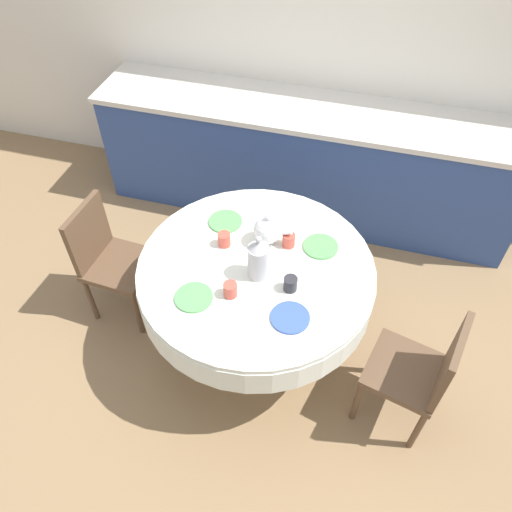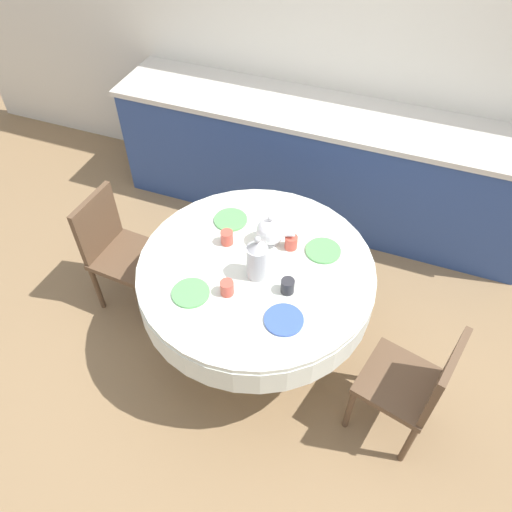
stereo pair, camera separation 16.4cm
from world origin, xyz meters
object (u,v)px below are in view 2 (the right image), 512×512
(teapot, at_px, (271,231))
(chair_left, at_px, (415,384))
(chair_right, at_px, (116,247))
(coffee_carafe, at_px, (257,259))

(teapot, bearing_deg, chair_left, -24.51)
(chair_right, relative_size, teapot, 3.81)
(teapot, bearing_deg, chair_right, -172.42)
(coffee_carafe, bearing_deg, chair_right, 173.30)
(chair_right, xyz_separation_m, coffee_carafe, (1.04, -0.12, 0.41))
(chair_left, relative_size, coffee_carafe, 2.98)
(chair_left, xyz_separation_m, coffee_carafe, (-0.96, 0.18, 0.41))
(chair_right, xyz_separation_m, teapot, (1.03, 0.14, 0.38))
(chair_left, distance_m, coffee_carafe, 1.06)
(chair_right, height_order, coffee_carafe, coffee_carafe)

